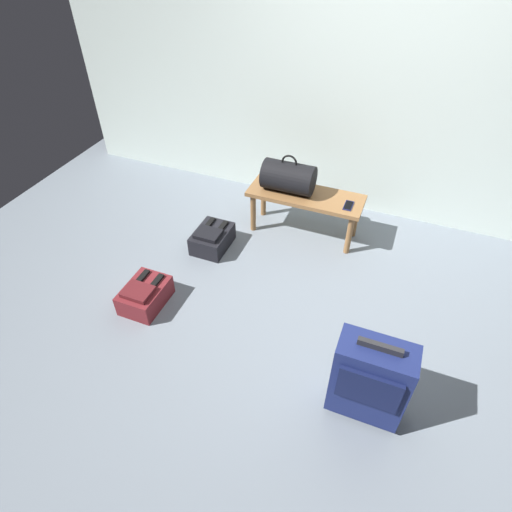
{
  "coord_description": "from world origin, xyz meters",
  "views": [
    {
      "loc": [
        0.36,
        -2.08,
        2.44
      ],
      "look_at": [
        -0.56,
        0.23,
        0.25
      ],
      "focal_mm": 29.91,
      "sensor_mm": 36.0,
      "label": 1
    }
  ],
  "objects_px": {
    "bench": "(305,200)",
    "cell_phone": "(348,206)",
    "duffel_bag_black": "(288,177)",
    "suitcase_upright_navy": "(370,379)",
    "backpack_maroon": "(145,295)",
    "backpack_dark": "(212,238)"
  },
  "relations": [
    {
      "from": "bench",
      "to": "cell_phone",
      "type": "bearing_deg",
      "value": -6.44
    },
    {
      "from": "duffel_bag_black",
      "to": "suitcase_upright_navy",
      "type": "xyz_separation_m",
      "value": [
        1.02,
        -1.57,
        -0.21
      ]
    },
    {
      "from": "duffel_bag_black",
      "to": "backpack_maroon",
      "type": "distance_m",
      "value": 1.54
    },
    {
      "from": "cell_phone",
      "to": "backpack_dark",
      "type": "distance_m",
      "value": 1.2
    },
    {
      "from": "backpack_maroon",
      "to": "backpack_dark",
      "type": "bearing_deg",
      "value": 77.91
    },
    {
      "from": "backpack_dark",
      "to": "backpack_maroon",
      "type": "bearing_deg",
      "value": -102.09
    },
    {
      "from": "backpack_maroon",
      "to": "cell_phone",
      "type": "bearing_deg",
      "value": 45.57
    },
    {
      "from": "duffel_bag_black",
      "to": "backpack_dark",
      "type": "distance_m",
      "value": 0.85
    },
    {
      "from": "suitcase_upright_navy",
      "to": "bench",
      "type": "bearing_deg",
      "value": 118.63
    },
    {
      "from": "suitcase_upright_navy",
      "to": "backpack_maroon",
      "type": "bearing_deg",
      "value": 171.07
    },
    {
      "from": "suitcase_upright_navy",
      "to": "backpack_dark",
      "type": "relative_size",
      "value": 1.71
    },
    {
      "from": "bench",
      "to": "suitcase_upright_navy",
      "type": "xyz_separation_m",
      "value": [
        0.86,
        -1.57,
        -0.02
      ]
    },
    {
      "from": "cell_phone",
      "to": "backpack_maroon",
      "type": "distance_m",
      "value": 1.79
    },
    {
      "from": "bench",
      "to": "backpack_maroon",
      "type": "distance_m",
      "value": 1.57
    },
    {
      "from": "bench",
      "to": "cell_phone",
      "type": "xyz_separation_m",
      "value": [
        0.38,
        -0.04,
        0.07
      ]
    },
    {
      "from": "cell_phone",
      "to": "suitcase_upright_navy",
      "type": "bearing_deg",
      "value": -72.71
    },
    {
      "from": "suitcase_upright_navy",
      "to": "backpack_maroon",
      "type": "height_order",
      "value": "suitcase_upright_navy"
    },
    {
      "from": "bench",
      "to": "cell_phone",
      "type": "height_order",
      "value": "cell_phone"
    },
    {
      "from": "cell_phone",
      "to": "duffel_bag_black",
      "type": "bearing_deg",
      "value": 175.5
    },
    {
      "from": "backpack_dark",
      "to": "cell_phone",
      "type": "bearing_deg",
      "value": 23.24
    },
    {
      "from": "bench",
      "to": "suitcase_upright_navy",
      "type": "bearing_deg",
      "value": -61.37
    },
    {
      "from": "duffel_bag_black",
      "to": "backpack_dark",
      "type": "height_order",
      "value": "duffel_bag_black"
    }
  ]
}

